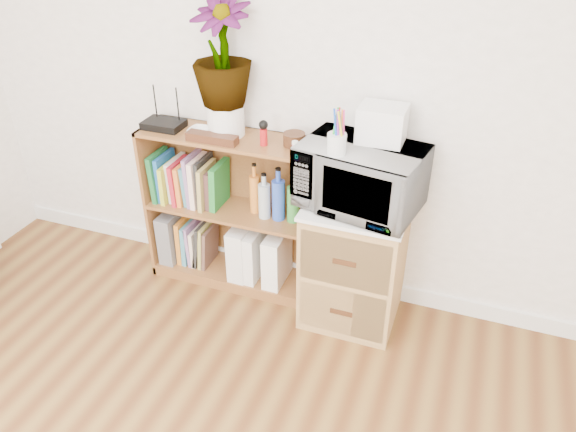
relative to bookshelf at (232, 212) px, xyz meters
The scene contains 21 objects.
skirting_board 0.57m from the bookshelf, 21.80° to the left, with size 4.00×0.02×0.10m, color white.
bookshelf is the anchor object (origin of this frame).
wicker_unit 0.76m from the bookshelf, ahead, with size 0.50×0.45×0.70m, color #9E7542.
microwave 0.86m from the bookshelf, ahead, with size 0.58×0.40×0.32m, color white.
pen_cup 0.92m from the bookshelf, 17.24° to the right, with size 0.09×0.09×0.10m, color silver.
small_appliance 1.05m from the bookshelf, ahead, with size 0.22×0.18×0.17m, color white.
router 0.62m from the bookshelf, behind, with size 0.22×0.15×0.04m, color black.
white_bowl 0.51m from the bookshelf, 168.26° to the right, with size 0.13×0.13×0.03m, color white.
plant_pot 0.56m from the bookshelf, 124.77° to the left, with size 0.20×0.20×0.17m, color white.
potted_plant 0.91m from the bookshelf, 124.77° to the left, with size 0.30×0.30×0.54m, color #316A2A.
trinket_box 0.51m from the bookshelf, 111.54° to the right, with size 0.28×0.07×0.04m, color #33180D.
kokeshi_doll 0.57m from the bookshelf, 10.03° to the right, with size 0.04×0.04×0.09m, color #B41618.
wooden_bowl 0.63m from the bookshelf, ahead, with size 0.11×0.11×0.07m, color #331A0E.
paint_jars 0.68m from the bookshelf, 11.38° to the right, with size 0.10×0.04×0.05m, color pink.
file_box 0.48m from the bookshelf, behind, with size 0.10×0.26×0.32m, color slate.
magazine_holder_left 0.25m from the bookshelf, ahead, with size 0.10×0.26×0.33m, color white.
magazine_holder_mid 0.28m from the bookshelf, ahead, with size 0.10×0.25×0.31m, color white.
magazine_holder_right 0.37m from the bookshelf, ahead, with size 0.10×0.25×0.32m, color white.
cookbooks 0.30m from the bookshelf, behind, with size 0.41×0.20×0.31m.
liquor_bottles 0.31m from the bookshelf, ahead, with size 0.30×0.07×0.30m.
lower_books 0.37m from the bookshelf, behind, with size 0.21×0.19×0.29m.
Camera 1 is at (0.91, -0.38, 2.16)m, focal length 35.00 mm.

